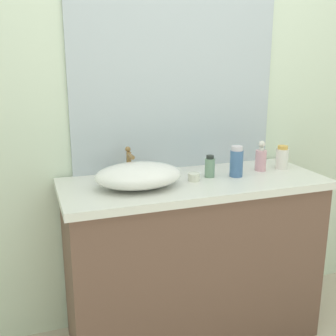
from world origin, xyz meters
TOP-DOWN VIEW (x-y plane):
  - bathroom_wall_rear at (0.00, 0.73)m, footprint 6.00×0.06m
  - vanity_counter at (-0.03, 0.42)m, footprint 1.33×0.54m
  - wall_mirror_panel at (-0.03, 0.69)m, footprint 1.14×0.01m
  - sink_basin at (-0.32, 0.40)m, footprint 0.41×0.31m
  - faucet at (-0.32, 0.58)m, footprint 0.03×0.11m
  - soap_dispenser at (0.38, 0.47)m, footprint 0.06×0.06m
  - lotion_bottle at (0.20, 0.41)m, footprint 0.07×0.07m
  - perfume_bottle at (0.07, 0.45)m, footprint 0.05×0.05m
  - spray_can at (0.52, 0.47)m, footprint 0.07×0.07m
  - candle_jar at (-0.03, 0.41)m, footprint 0.06×0.06m

SIDE VIEW (x-z plane):
  - vanity_counter at x=-0.03m, z-range 0.00..0.89m
  - candle_jar at x=-0.03m, z-range 0.89..0.93m
  - perfume_bottle at x=0.07m, z-range 0.89..1.00m
  - sink_basin at x=-0.32m, z-range 0.89..1.00m
  - spray_can at x=0.52m, z-range 0.89..1.01m
  - soap_dispenser at x=0.38m, z-range 0.87..1.04m
  - lotion_bottle at x=0.20m, z-range 0.89..1.05m
  - faucet at x=-0.32m, z-range 0.90..1.06m
  - bathroom_wall_rear at x=0.00m, z-range 0.00..2.60m
  - wall_mirror_panel at x=-0.03m, z-range 0.89..1.96m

